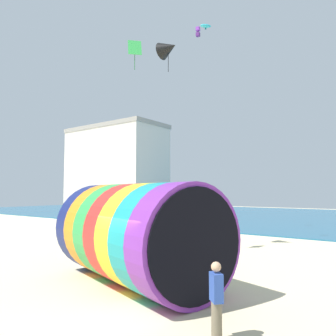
{
  "coord_description": "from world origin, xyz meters",
  "views": [
    {
      "loc": [
        6.91,
        -7.55,
        3.26
      ],
      "look_at": [
        -1.16,
        3.27,
        4.24
      ],
      "focal_mm": 35.0,
      "sensor_mm": 36.0,
      "label": 1
    }
  ],
  "objects_px": {
    "bystander_near_water": "(175,233)",
    "bystander_far_left": "(141,228)",
    "kite_black_delta": "(168,48)",
    "kite_cyan_parafoil": "(206,26)",
    "kite_handler": "(216,300)",
    "kite_green_diamond": "(135,48)",
    "giant_inflatable_tube": "(135,233)",
    "kite_purple_box": "(198,32)"
  },
  "relations": [
    {
      "from": "kite_cyan_parafoil",
      "to": "bystander_near_water",
      "type": "distance_m",
      "value": 13.33
    },
    {
      "from": "kite_handler",
      "to": "kite_black_delta",
      "type": "xyz_separation_m",
      "value": [
        -7.48,
        8.27,
        10.74
      ]
    },
    {
      "from": "giant_inflatable_tube",
      "to": "kite_black_delta",
      "type": "bearing_deg",
      "value": 116.5
    },
    {
      "from": "kite_handler",
      "to": "kite_cyan_parafoil",
      "type": "distance_m",
      "value": 18.5
    },
    {
      "from": "kite_green_diamond",
      "to": "kite_handler",
      "type": "bearing_deg",
      "value": -36.59
    },
    {
      "from": "bystander_near_water",
      "to": "kite_purple_box",
      "type": "bearing_deg",
      "value": 110.8
    },
    {
      "from": "kite_handler",
      "to": "bystander_far_left",
      "type": "relative_size",
      "value": 1.09
    },
    {
      "from": "giant_inflatable_tube",
      "to": "bystander_far_left",
      "type": "xyz_separation_m",
      "value": [
        -7.02,
        8.24,
        -0.99
      ]
    },
    {
      "from": "kite_black_delta",
      "to": "kite_cyan_parafoil",
      "type": "relative_size",
      "value": 2.72
    },
    {
      "from": "kite_handler",
      "to": "giant_inflatable_tube",
      "type": "bearing_deg",
      "value": 153.51
    },
    {
      "from": "giant_inflatable_tube",
      "to": "kite_purple_box",
      "type": "height_order",
      "value": "kite_purple_box"
    },
    {
      "from": "kite_handler",
      "to": "kite_black_delta",
      "type": "bearing_deg",
      "value": 132.13
    },
    {
      "from": "giant_inflatable_tube",
      "to": "bystander_far_left",
      "type": "bearing_deg",
      "value": 130.42
    },
    {
      "from": "kite_purple_box",
      "to": "kite_green_diamond",
      "type": "relative_size",
      "value": 0.5
    },
    {
      "from": "kite_handler",
      "to": "kite_purple_box",
      "type": "bearing_deg",
      "value": 122.38
    },
    {
      "from": "bystander_far_left",
      "to": "kite_purple_box",
      "type": "bearing_deg",
      "value": 79.13
    },
    {
      "from": "kite_purple_box",
      "to": "bystander_far_left",
      "type": "bearing_deg",
      "value": -100.87
    },
    {
      "from": "kite_green_diamond",
      "to": "bystander_near_water",
      "type": "relative_size",
      "value": 1.05
    },
    {
      "from": "kite_cyan_parafoil",
      "to": "giant_inflatable_tube",
      "type": "bearing_deg",
      "value": -76.21
    },
    {
      "from": "kite_green_diamond",
      "to": "bystander_near_water",
      "type": "distance_m",
      "value": 10.59
    },
    {
      "from": "giant_inflatable_tube",
      "to": "kite_handler",
      "type": "distance_m",
      "value": 5.07
    },
    {
      "from": "kite_cyan_parafoil",
      "to": "bystander_far_left",
      "type": "relative_size",
      "value": 0.47
    },
    {
      "from": "kite_handler",
      "to": "bystander_near_water",
      "type": "height_order",
      "value": "kite_handler"
    },
    {
      "from": "kite_handler",
      "to": "bystander_near_water",
      "type": "relative_size",
      "value": 1.05
    },
    {
      "from": "kite_handler",
      "to": "kite_green_diamond",
      "type": "xyz_separation_m",
      "value": [
        -7.93,
        5.89,
        10.01
      ]
    },
    {
      "from": "bystander_far_left",
      "to": "kite_black_delta",
      "type": "bearing_deg",
      "value": -28.72
    },
    {
      "from": "kite_black_delta",
      "to": "kite_cyan_parafoil",
      "type": "distance_m",
      "value": 3.87
    },
    {
      "from": "kite_handler",
      "to": "kite_purple_box",
      "type": "xyz_separation_m",
      "value": [
        -10.36,
        16.33,
        15.86
      ]
    },
    {
      "from": "giant_inflatable_tube",
      "to": "kite_black_delta",
      "type": "relative_size",
      "value": 3.78
    },
    {
      "from": "bystander_near_water",
      "to": "bystander_far_left",
      "type": "relative_size",
      "value": 1.04
    },
    {
      "from": "kite_purple_box",
      "to": "bystander_near_water",
      "type": "relative_size",
      "value": 0.52
    },
    {
      "from": "kite_green_diamond",
      "to": "bystander_far_left",
      "type": "height_order",
      "value": "kite_green_diamond"
    },
    {
      "from": "kite_handler",
      "to": "bystander_far_left",
      "type": "xyz_separation_m",
      "value": [
        -11.48,
        10.47,
        -0.08
      ]
    },
    {
      "from": "kite_purple_box",
      "to": "kite_black_delta",
      "type": "xyz_separation_m",
      "value": [
        2.87,
        -8.06,
        -5.12
      ]
    },
    {
      "from": "bystander_far_left",
      "to": "kite_green_diamond",
      "type": "bearing_deg",
      "value": -52.18
    },
    {
      "from": "giant_inflatable_tube",
      "to": "bystander_near_water",
      "type": "bearing_deg",
      "value": 114.51
    },
    {
      "from": "giant_inflatable_tube",
      "to": "kite_black_delta",
      "type": "xyz_separation_m",
      "value": [
        -3.02,
        6.05,
        9.83
      ]
    },
    {
      "from": "bystander_near_water",
      "to": "bystander_far_left",
      "type": "height_order",
      "value": "bystander_near_water"
    },
    {
      "from": "kite_black_delta",
      "to": "kite_green_diamond",
      "type": "height_order",
      "value": "kite_black_delta"
    },
    {
      "from": "giant_inflatable_tube",
      "to": "kite_purple_box",
      "type": "distance_m",
      "value": 21.38
    },
    {
      "from": "kite_black_delta",
      "to": "giant_inflatable_tube",
      "type": "bearing_deg",
      "value": -63.5
    },
    {
      "from": "kite_handler",
      "to": "bystander_near_water",
      "type": "distance_m",
      "value": 11.95
    }
  ]
}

